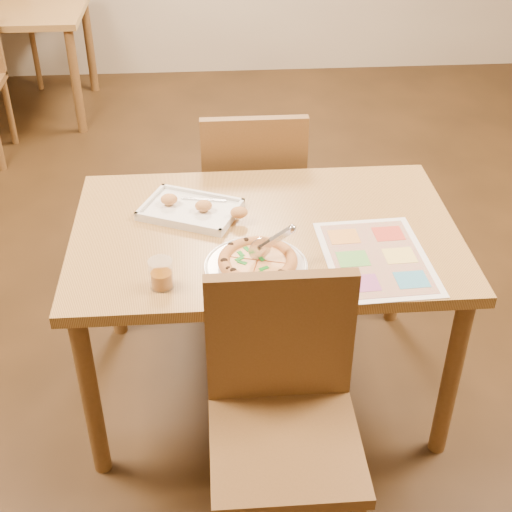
{
  "coord_description": "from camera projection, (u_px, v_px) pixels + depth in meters",
  "views": [
    {
      "loc": [
        -0.18,
        -2.02,
        2.01
      ],
      "look_at": [
        -0.05,
        -0.23,
        0.77
      ],
      "focal_mm": 50.0,
      "sensor_mm": 36.0,
      "label": 1
    }
  ],
  "objects": [
    {
      "name": "menu",
      "position": [
        376.0,
        258.0,
        2.26
      ],
      "size": [
        0.35,
        0.47,
        0.0
      ],
      "primitive_type": "cube",
      "rotation": [
        0.0,
        0.0,
        0.05
      ],
      "color": "white",
      "rests_on": "dining_table"
    },
    {
      "name": "pizza_cutter",
      "position": [
        271.0,
        242.0,
        2.18
      ],
      "size": [
        0.15,
        0.07,
        0.09
      ],
      "rotation": [
        0.0,
        0.0,
        0.4
      ],
      "color": "silver",
      "rests_on": "pizza"
    },
    {
      "name": "chair_near",
      "position": [
        283.0,
        390.0,
        2.0
      ],
      "size": [
        0.42,
        0.42,
        0.47
      ],
      "color": "brown",
      "rests_on": "ground"
    },
    {
      "name": "room",
      "position": [
        267.0,
        44.0,
        2.04
      ],
      "size": [
        7.0,
        7.0,
        7.0
      ],
      "color": "#311F0D",
      "rests_on": "ground"
    },
    {
      "name": "pizza",
      "position": [
        258.0,
        261.0,
        2.2
      ],
      "size": [
        0.25,
        0.25,
        0.04
      ],
      "rotation": [
        0.0,
        0.0,
        -0.27
      ],
      "color": "#D28847",
      "rests_on": "plate"
    },
    {
      "name": "glass_tumbler",
      "position": [
        161.0,
        275.0,
        2.12
      ],
      "size": [
        0.07,
        0.07,
        0.09
      ],
      "rotation": [
        0.0,
        0.0,
        0.32
      ],
      "color": "#804409",
      "rests_on": "dining_table"
    },
    {
      "name": "chair_far",
      "position": [
        253.0,
        183.0,
        2.98
      ],
      "size": [
        0.42,
        0.42,
        0.47
      ],
      "rotation": [
        0.0,
        0.0,
        3.14
      ],
      "color": "brown",
      "rests_on": "ground"
    },
    {
      "name": "appetizer_tray",
      "position": [
        193.0,
        210.0,
        2.48
      ],
      "size": [
        0.39,
        0.33,
        0.06
      ],
      "rotation": [
        0.0,
        0.0,
        -0.42
      ],
      "color": "silver",
      "rests_on": "dining_table"
    },
    {
      "name": "plate",
      "position": [
        256.0,
        267.0,
        2.21
      ],
      "size": [
        0.35,
        0.35,
        0.02
      ],
      "primitive_type": "cylinder",
      "rotation": [
        0.0,
        0.0,
        -0.11
      ],
      "color": "silver",
      "rests_on": "dining_table"
    },
    {
      "name": "dining_table",
      "position": [
        265.0,
        250.0,
        2.45
      ],
      "size": [
        1.3,
        0.85,
        0.72
      ],
      "color": "#A78443",
      "rests_on": "ground"
    },
    {
      "name": "bg_chair_far",
      "position": [
        4.0,
        10.0,
        5.1
      ],
      "size": [
        0.42,
        0.42,
        0.47
      ],
      "rotation": [
        0.0,
        0.0,
        3.14
      ],
      "color": "brown",
      "rests_on": "ground"
    }
  ]
}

